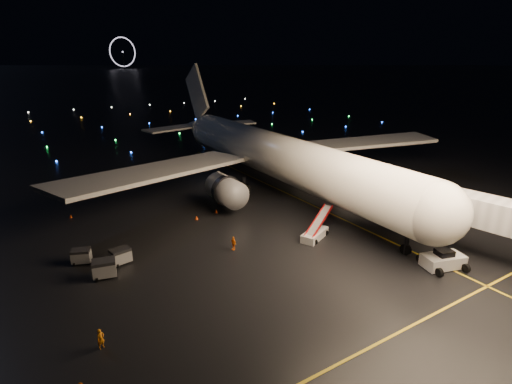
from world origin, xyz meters
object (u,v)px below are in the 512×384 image
at_px(pushback_tug, 443,259).
at_px(baggage_cart_1, 81,256).
at_px(airliner, 264,128).
at_px(baggage_cart_2, 104,269).
at_px(crew_a, 101,339).
at_px(crew_c, 233,243).
at_px(baggage_cart_0, 121,256).
at_px(belt_loader, 315,227).

relative_size(pushback_tug, baggage_cart_1, 2.25).
relative_size(airliner, baggage_cart_2, 31.28).
xyz_separation_m(airliner, crew_a, (-31.47, -26.63, -8.61)).
xyz_separation_m(airliner, crew_c, (-15.71, -18.01, -8.62)).
relative_size(crew_a, baggage_cart_0, 0.83).
bearing_deg(pushback_tug, crew_c, 154.23).
relative_size(pushback_tug, belt_loader, 0.67).
relative_size(crew_a, baggage_cart_2, 0.75).
xyz_separation_m(pushback_tug, baggage_cart_1, (-30.70, 20.28, -0.20)).
distance_m(airliner, baggage_cart_0, 31.84).
relative_size(baggage_cart_1, baggage_cart_2, 0.85).
relative_size(airliner, crew_c, 42.17).
relative_size(pushback_tug, crew_c, 2.59).
distance_m(airliner, crew_a, 42.11).
bearing_deg(airliner, pushback_tug, -88.42).
xyz_separation_m(crew_c, baggage_cart_1, (-14.68, 5.69, -0.02)).
bearing_deg(baggage_cart_0, belt_loader, -26.44).
distance_m(belt_loader, baggage_cart_0, 21.59).
distance_m(crew_a, baggage_cart_0, 12.89).
relative_size(belt_loader, crew_a, 3.84).
bearing_deg(crew_a, crew_c, 7.67).
height_order(pushback_tug, crew_c, pushback_tug).
bearing_deg(crew_c, crew_a, -70.82).
relative_size(crew_a, crew_c, 1.01).
bearing_deg(belt_loader, baggage_cart_0, 139.15).
xyz_separation_m(airliner, baggage_cart_2, (-29.00, -16.48, -8.51)).
relative_size(crew_c, baggage_cart_1, 0.87).
xyz_separation_m(airliner, pushback_tug, (0.31, -32.60, -8.44)).
bearing_deg(crew_c, baggage_cart_2, -106.07).
height_order(belt_loader, baggage_cart_2, belt_loader).
distance_m(pushback_tug, crew_c, 21.66).
relative_size(airliner, baggage_cart_0, 34.39).
bearing_deg(crew_c, airliner, 129.40).
distance_m(airliner, pushback_tug, 33.67).
distance_m(pushback_tug, baggage_cart_0, 32.73).
bearing_deg(belt_loader, crew_c, 140.38).
height_order(crew_a, baggage_cart_0, baggage_cart_0).
distance_m(belt_loader, baggage_cart_2, 23.11).
distance_m(crew_a, baggage_cart_1, 14.35).
height_order(airliner, crew_a, airliner).
distance_m(pushback_tug, belt_loader, 13.75).
xyz_separation_m(belt_loader, baggage_cart_2, (-22.75, 4.04, -0.58)).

